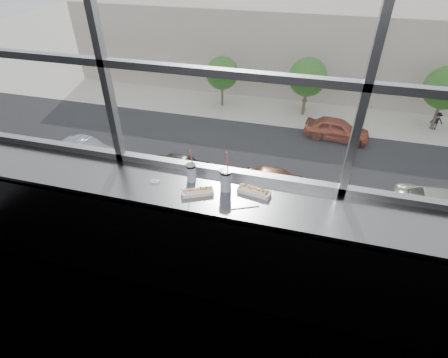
% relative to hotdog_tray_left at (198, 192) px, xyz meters
% --- Properties ---
extents(wall_back_lower, '(6.00, 0.00, 6.00)m').
position_rel_hotdog_tray_left_xyz_m(wall_back_lower, '(0.13, 0.34, -0.58)').
color(wall_back_lower, black).
rests_on(wall_back_lower, ground).
extents(window_glass, '(6.00, 0.00, 6.00)m').
position_rel_hotdog_tray_left_xyz_m(window_glass, '(0.13, 0.36, 1.17)').
color(window_glass, silver).
rests_on(window_glass, ground).
extents(window_mullions, '(6.00, 0.08, 2.40)m').
position_rel_hotdog_tray_left_xyz_m(window_mullions, '(0.13, 0.34, 1.17)').
color(window_mullions, gray).
rests_on(window_mullions, ground).
extents(counter, '(6.00, 0.55, 0.06)m').
position_rel_hotdog_tray_left_xyz_m(counter, '(0.13, 0.06, -0.06)').
color(counter, gray).
rests_on(counter, ground).
extents(counter_fascia, '(6.00, 0.04, 1.04)m').
position_rel_hotdog_tray_left_xyz_m(counter_fascia, '(0.13, -0.19, -0.58)').
color(counter_fascia, gray).
rests_on(counter_fascia, ground).
extents(hotdog_tray_left, '(0.27, 0.19, 0.06)m').
position_rel_hotdog_tray_left_xyz_m(hotdog_tray_left, '(0.00, 0.00, 0.00)').
color(hotdog_tray_left, white).
rests_on(hotdog_tray_left, counter).
extents(hotdog_tray_right, '(0.28, 0.13, 0.07)m').
position_rel_hotdog_tray_left_xyz_m(hotdog_tray_right, '(0.44, 0.13, 0.00)').
color(hotdog_tray_right, white).
rests_on(hotdog_tray_right, counter).
extents(soda_cup_left, '(0.09, 0.09, 0.32)m').
position_rel_hotdog_tray_left_xyz_m(soda_cup_left, '(-0.11, 0.17, 0.07)').
color(soda_cup_left, white).
rests_on(soda_cup_left, counter).
extents(soda_cup_right, '(0.10, 0.10, 0.38)m').
position_rel_hotdog_tray_left_xyz_m(soda_cup_right, '(0.20, 0.12, 0.08)').
color(soda_cup_right, white).
rests_on(soda_cup_right, counter).
extents(loose_straw, '(0.21, 0.11, 0.01)m').
position_rel_hotdog_tray_left_xyz_m(loose_straw, '(0.41, -0.07, -0.02)').
color(loose_straw, white).
rests_on(loose_straw, counter).
extents(wrapper, '(0.09, 0.07, 0.02)m').
position_rel_hotdog_tray_left_xyz_m(wrapper, '(-0.40, 0.06, -0.01)').
color(wrapper, silver).
rests_on(wrapper, counter).
extents(plaza_ground, '(120.00, 120.00, 0.00)m').
position_rel_hotdog_tray_left_xyz_m(plaza_ground, '(0.13, 43.84, -12.13)').
color(plaza_ground, beige).
rests_on(plaza_ground, ground).
extents(plaza_near, '(50.00, 14.00, 0.04)m').
position_rel_hotdog_tray_left_xyz_m(plaza_near, '(0.13, 7.34, -12.11)').
color(plaza_near, beige).
rests_on(plaza_near, plaza_ground).
extents(street_asphalt, '(80.00, 10.00, 0.06)m').
position_rel_hotdog_tray_left_xyz_m(street_asphalt, '(0.13, 20.34, -12.10)').
color(street_asphalt, black).
rests_on(street_asphalt, plaza_ground).
extents(far_sidewalk, '(80.00, 6.00, 0.04)m').
position_rel_hotdog_tray_left_xyz_m(far_sidewalk, '(0.13, 28.34, -12.11)').
color(far_sidewalk, beige).
rests_on(far_sidewalk, plaza_ground).
extents(far_building, '(50.00, 14.00, 8.00)m').
position_rel_hotdog_tray_left_xyz_m(far_building, '(0.13, 38.34, -8.13)').
color(far_building, '#ADA092').
rests_on(far_building, plaza_ground).
extents(car_near_d, '(2.70, 6.20, 2.05)m').
position_rel_hotdog_tray_left_xyz_m(car_near_d, '(9.03, 16.34, -11.04)').
color(car_near_d, beige).
rests_on(car_near_d, street_asphalt).
extents(car_near_a, '(3.23, 6.28, 2.01)m').
position_rel_hotdog_tray_left_xyz_m(car_near_a, '(-14.62, 16.34, -11.06)').
color(car_near_a, gray).
rests_on(car_near_a, street_asphalt).
extents(car_far_b, '(3.66, 7.17, 2.29)m').
position_rel_hotdog_tray_left_xyz_m(car_far_b, '(2.88, 24.34, -10.92)').
color(car_far_b, '#B04023').
rests_on(car_far_b, street_asphalt).
extents(car_near_b, '(2.74, 5.89, 1.92)m').
position_rel_hotdog_tray_left_xyz_m(car_near_b, '(-7.16, 16.34, -11.11)').
color(car_near_b, black).
rests_on(car_near_b, street_asphalt).
extents(car_near_c, '(2.68, 6.06, 2.00)m').
position_rel_hotdog_tray_left_xyz_m(car_near_c, '(-0.77, 16.34, -11.07)').
color(car_near_c, brown).
rests_on(car_near_c, street_asphalt).
extents(pedestrian_b, '(0.75, 0.99, 2.24)m').
position_rel_hotdog_tray_left_xyz_m(pedestrian_b, '(0.04, 29.44, -10.97)').
color(pedestrian_b, '#66605B').
rests_on(pedestrian_b, far_sidewalk).
extents(pedestrian_d, '(0.82, 0.62, 1.85)m').
position_rel_hotdog_tray_left_xyz_m(pedestrian_d, '(10.95, 28.27, -11.16)').
color(pedestrian_d, '#66605B').
rests_on(pedestrian_d, far_sidewalk).
extents(tree_left, '(3.00, 3.00, 4.68)m').
position_rel_hotdog_tray_left_xyz_m(tree_left, '(-7.73, 28.34, -8.95)').
color(tree_left, '#47382B').
rests_on(tree_left, far_sidewalk).
extents(tree_center, '(3.32, 3.32, 5.18)m').
position_rel_hotdog_tray_left_xyz_m(tree_center, '(-0.06, 28.34, -8.61)').
color(tree_center, '#47382B').
rests_on(tree_center, far_sidewalk).
extents(tree_right, '(3.44, 3.44, 5.37)m').
position_rel_hotdog_tray_left_xyz_m(tree_right, '(10.75, 28.34, -8.48)').
color(tree_right, '#47382B').
rests_on(tree_right, far_sidewalk).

